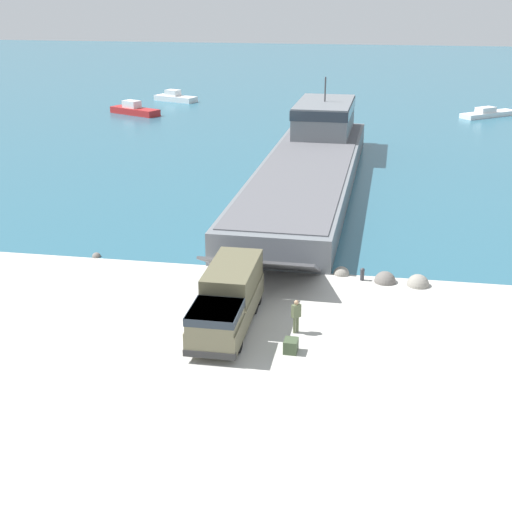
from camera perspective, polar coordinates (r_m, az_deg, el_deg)
The scene contains 14 objects.
ground_plane at distance 36.66m, azimuth -2.12°, elevation -5.02°, with size 240.00×240.00×0.00m, color #B7B5AD.
water_surface at distance 130.45m, azimuth 7.05°, elevation 13.59°, with size 240.00×180.00×0.01m, color #285B70.
landing_craft at distance 63.80m, azimuth 4.53°, elevation 7.93°, with size 8.18×42.71×7.62m.
military_truck at distance 35.26m, azimuth -2.28°, elevation -3.50°, with size 2.42×7.85×2.85m.
soldier_on_ramp at distance 34.84m, azimuth 3.23°, elevation -4.65°, with size 0.49×0.47×1.73m.
moored_boat_a at distance 108.76m, azimuth -6.48°, elevation 12.49°, with size 6.87×4.43×1.62m.
moored_boat_b at distance 97.96m, azimuth -9.70°, elevation 11.45°, with size 7.51×5.16×1.76m.
moored_boat_c at distance 99.57m, azimuth 18.08°, elevation 10.79°, with size 7.81×6.94×1.27m.
mooring_bollard at distance 41.58m, azimuth 8.50°, elevation -1.40°, with size 0.27×0.27×0.76m.
cargo_crate at distance 33.36m, azimuth 2.80°, elevation -7.19°, with size 0.63×0.75×0.63m, color #3D4C33.
shoreline_rock_a at distance 42.43m, azimuth 6.85°, elevation -1.45°, with size 0.94×0.94×0.94m, color gray.
shoreline_rock_b at distance 41.62m, azimuth 12.82°, elevation -2.30°, with size 1.29×1.29×1.29m, color gray.
shoreline_rock_c at distance 45.94m, azimuth -12.64°, elevation -0.06°, with size 0.56×0.56×0.56m, color #66605B.
shoreline_rock_d at distance 41.71m, azimuth 10.27°, elevation -2.05°, with size 1.25×1.25×1.25m, color #66605B.
Camera 1 is at (7.08, -32.25, 15.93)m, focal length 50.00 mm.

